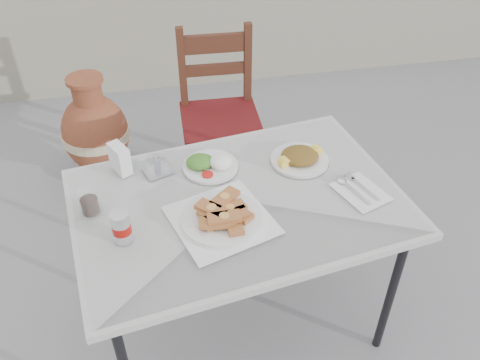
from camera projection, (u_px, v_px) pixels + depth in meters
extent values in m
plane|color=slate|center=(232.00, 302.00, 2.66)|extent=(80.00, 80.00, 0.00)
cylinder|color=black|center=(391.00, 294.00, 2.22)|extent=(0.04, 0.04, 0.76)
cylinder|color=black|center=(101.00, 246.00, 2.45)|extent=(0.04, 0.04, 0.76)
cylinder|color=black|center=(316.00, 193.00, 2.76)|extent=(0.04, 0.04, 0.76)
cube|color=white|center=(239.00, 203.00, 2.08)|extent=(1.45, 1.09, 0.03)
cube|color=white|center=(238.00, 200.00, 2.07)|extent=(1.40, 1.04, 0.01)
cube|color=white|center=(222.00, 220.00, 1.97)|extent=(0.45, 0.45, 0.00)
cylinder|color=silver|center=(221.00, 218.00, 1.96)|extent=(0.32, 0.32, 0.02)
cylinder|color=silver|center=(221.00, 219.00, 1.97)|extent=(0.33, 0.33, 0.01)
cylinder|color=silver|center=(210.00, 167.00, 2.22)|extent=(0.24, 0.24, 0.01)
ellipsoid|color=white|center=(221.00, 162.00, 2.21)|extent=(0.10, 0.10, 0.06)
ellipsoid|color=#356B1E|center=(200.00, 162.00, 2.21)|extent=(0.12, 0.11, 0.05)
cylinder|color=red|center=(208.00, 174.00, 2.16)|extent=(0.05, 0.05, 0.01)
cylinder|color=silver|center=(299.00, 160.00, 2.26)|extent=(0.26, 0.26, 0.01)
ellipsoid|color=#306A1A|center=(300.00, 156.00, 2.25)|extent=(0.17, 0.16, 0.05)
cylinder|color=yellow|center=(284.00, 162.00, 2.21)|extent=(0.06, 0.05, 0.05)
cylinder|color=yellow|center=(316.00, 150.00, 2.28)|extent=(0.06, 0.05, 0.05)
cylinder|color=silver|center=(121.00, 227.00, 1.85)|extent=(0.07, 0.07, 0.13)
cylinder|color=#B7130D|center=(122.00, 228.00, 1.85)|extent=(0.07, 0.07, 0.04)
cylinder|color=silver|center=(119.00, 215.00, 1.81)|extent=(0.06, 0.06, 0.00)
cylinder|color=white|center=(89.00, 201.00, 1.97)|extent=(0.08, 0.08, 0.11)
cylinder|color=black|center=(90.00, 205.00, 1.99)|extent=(0.07, 0.07, 0.07)
cube|color=white|center=(120.00, 159.00, 2.17)|extent=(0.10, 0.12, 0.13)
cube|color=#1744B0|center=(127.00, 158.00, 2.19)|extent=(0.04, 0.06, 0.07)
cube|color=silver|center=(158.00, 171.00, 2.20)|extent=(0.14, 0.13, 0.01)
cylinder|color=white|center=(150.00, 167.00, 2.15)|extent=(0.03, 0.03, 0.07)
cylinder|color=white|center=(164.00, 165.00, 2.16)|extent=(0.03, 0.03, 0.07)
cylinder|color=silver|center=(157.00, 161.00, 2.20)|extent=(0.03, 0.03, 0.06)
cube|color=white|center=(361.00, 192.00, 2.10)|extent=(0.23, 0.26, 0.00)
cube|color=silver|center=(356.00, 193.00, 2.09)|extent=(0.07, 0.16, 0.00)
ellipsoid|color=silver|center=(341.00, 180.00, 2.15)|extent=(0.04, 0.05, 0.01)
cube|color=silver|center=(365.00, 189.00, 2.10)|extent=(0.07, 0.16, 0.00)
cube|color=silver|center=(350.00, 176.00, 2.17)|extent=(0.04, 0.05, 0.00)
cube|color=black|center=(193.00, 181.00, 3.05)|extent=(0.05, 0.05, 0.49)
cube|color=black|center=(258.00, 174.00, 3.10)|extent=(0.05, 0.05, 0.49)
cube|color=black|center=(188.00, 143.00, 3.35)|extent=(0.05, 0.05, 0.49)
cube|color=black|center=(247.00, 138.00, 3.40)|extent=(0.05, 0.05, 0.49)
cube|color=#601313|center=(221.00, 122.00, 3.05)|extent=(0.48, 0.48, 0.05)
cube|color=black|center=(182.00, 72.00, 3.02)|extent=(0.05, 0.05, 0.55)
cube|color=black|center=(248.00, 67.00, 3.07)|extent=(0.05, 0.05, 0.55)
cube|color=black|center=(214.00, 43.00, 2.94)|extent=(0.44, 0.05, 0.11)
cube|color=black|center=(215.00, 69.00, 3.04)|extent=(0.44, 0.05, 0.07)
cylinder|color=brown|center=(104.00, 172.00, 3.45)|extent=(0.32, 0.32, 0.08)
ellipsoid|color=brown|center=(96.00, 133.00, 3.25)|extent=(0.42, 0.42, 0.53)
cylinder|color=#C3B68E|center=(96.00, 133.00, 3.25)|extent=(0.43, 0.43, 0.06)
cylinder|color=brown|center=(87.00, 93.00, 3.07)|extent=(0.18, 0.18, 0.16)
cylinder|color=brown|center=(84.00, 80.00, 3.01)|extent=(0.22, 0.22, 0.03)
cube|color=gray|center=(176.00, 13.00, 4.18)|extent=(6.00, 0.25, 1.20)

